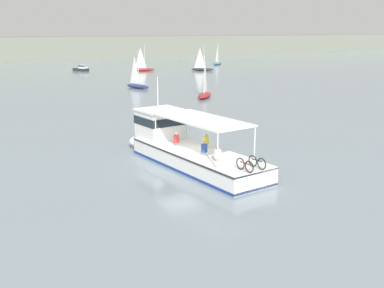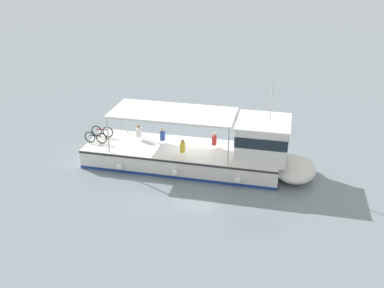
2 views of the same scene
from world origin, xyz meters
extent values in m
plane|color=gray|center=(0.00, 0.00, 0.00)|extent=(400.00, 400.00, 0.00)
cube|color=white|center=(0.82, -0.72, 0.55)|extent=(4.36, 11.09, 1.10)
ellipsoid|color=white|center=(0.14, 5.44, 0.55)|extent=(3.17, 2.51, 1.01)
cube|color=navy|center=(0.82, -0.72, 0.10)|extent=(4.40, 11.09, 0.16)
cube|color=#2D2D33|center=(0.82, -0.72, 1.02)|extent=(4.42, 11.09, 0.10)
cube|color=white|center=(0.33, 3.65, 2.05)|extent=(2.99, 2.88, 1.90)
cube|color=#19232D|center=(0.33, 3.65, 2.38)|extent=(3.06, 2.93, 0.56)
cube|color=white|center=(0.33, 3.65, 3.06)|extent=(3.17, 3.06, 0.12)
cube|color=white|center=(0.87, -1.17, 3.15)|extent=(3.66, 6.98, 0.10)
cylinder|color=silver|center=(-0.84, 1.91, 2.10)|extent=(0.08, 0.08, 2.00)
cylinder|color=silver|center=(1.86, 2.21, 2.10)|extent=(0.08, 0.08, 2.00)
cylinder|color=silver|center=(-0.13, -4.55, 2.10)|extent=(0.08, 0.08, 2.00)
cylinder|color=silver|center=(2.57, -4.25, 2.10)|extent=(0.08, 0.08, 2.00)
cylinder|color=silver|center=(0.30, 3.95, 4.22)|extent=(0.06, 0.06, 2.20)
sphere|color=white|center=(2.21, 2.85, 0.50)|extent=(0.36, 0.36, 0.36)
sphere|color=white|center=(2.58, -0.43, 0.50)|extent=(0.36, 0.36, 0.36)
sphere|color=white|center=(2.92, -3.51, 0.50)|extent=(0.36, 0.36, 0.36)
torus|color=black|center=(0.87, -5.29, 1.43)|extent=(0.13, 0.66, 0.66)
torus|color=black|center=(0.95, -5.99, 1.43)|extent=(0.13, 0.66, 0.66)
cylinder|color=maroon|center=(0.91, -5.64, 1.55)|extent=(0.14, 0.70, 0.06)
torus|color=black|center=(1.76, -5.19, 1.43)|extent=(0.13, 0.66, 0.66)
torus|color=black|center=(1.84, -5.89, 1.43)|extent=(0.13, 0.66, 0.66)
cylinder|color=#232328|center=(1.80, -5.54, 1.55)|extent=(0.14, 0.70, 0.06)
cube|color=white|center=(0.60, -3.42, 1.56)|extent=(0.34, 0.25, 0.52)
sphere|color=#9E7051|center=(0.60, -3.42, 1.93)|extent=(0.20, 0.20, 0.20)
cube|color=#2D4CA5|center=(0.58, -1.94, 1.56)|extent=(0.34, 0.25, 0.52)
sphere|color=beige|center=(0.58, -1.94, 1.93)|extent=(0.20, 0.20, 0.20)
cube|color=yellow|center=(1.65, -0.34, 1.56)|extent=(0.34, 0.25, 0.52)
sphere|color=tan|center=(1.65, -0.34, 1.93)|extent=(0.20, 0.20, 0.20)
cube|color=red|center=(0.20, 0.98, 1.56)|extent=(0.34, 0.25, 0.52)
sphere|color=beige|center=(0.20, 0.98, 1.93)|extent=(0.20, 0.20, 0.20)
camera|label=1|loc=(-12.80, -24.43, 8.44)|focal=42.25mm
camera|label=2|loc=(20.76, 6.90, 11.30)|focal=39.89mm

